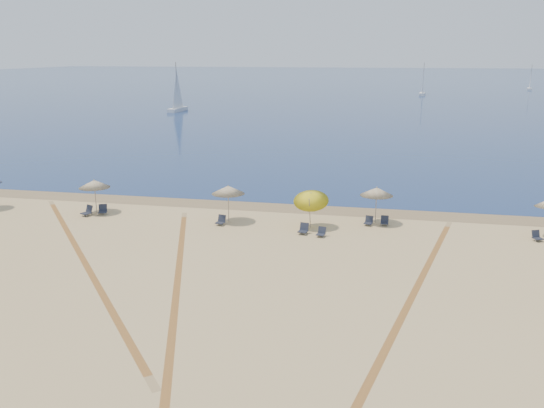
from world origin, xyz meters
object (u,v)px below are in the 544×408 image
at_px(chair_5, 321,232).
at_px(umbrella_2, 228,190).
at_px(sailboat_2, 423,85).
at_px(chair_2, 103,210).
at_px(umbrella_1, 94,184).
at_px(chair_6, 369,221).
at_px(chair_1, 88,211).
at_px(chair_4, 304,229).
at_px(sailboat_1, 530,82).
at_px(umbrella_3, 311,197).
at_px(umbrella_4, 377,192).
at_px(chair_7, 385,221).
at_px(chair_3, 221,221).
at_px(sailboat_0, 177,97).
at_px(chair_8, 537,236).

bearing_deg(chair_5, umbrella_2, 175.54).
bearing_deg(sailboat_2, chair_2, -96.77).
bearing_deg(umbrella_1, chair_6, 2.06).
bearing_deg(chair_1, chair_4, 20.81).
xyz_separation_m(chair_5, sailboat_1, (46.65, 156.97, 2.03)).
height_order(umbrella_3, chair_5, umbrella_3).
relative_size(umbrella_4, chair_6, 3.65).
relative_size(chair_1, chair_7, 1.45).
bearing_deg(chair_2, chair_3, -25.01).
xyz_separation_m(umbrella_2, chair_7, (10.56, 1.22, -1.96)).
relative_size(umbrella_3, chair_3, 3.80).
distance_m(umbrella_4, chair_2, 19.48).
xyz_separation_m(chair_4, sailboat_0, (-35.58, 72.49, 2.54)).
relative_size(chair_1, sailboat_1, 0.12).
xyz_separation_m(umbrella_3, chair_3, (-6.02, -0.52, -1.79)).
bearing_deg(chair_8, umbrella_3, 156.40).
xyz_separation_m(chair_5, chair_7, (3.91, 3.28, 0.01)).
distance_m(umbrella_2, chair_2, 9.59).
xyz_separation_m(umbrella_2, sailboat_2, (19.54, 125.60, 0.35)).
distance_m(chair_4, chair_6, 4.86).
bearing_deg(sailboat_1, umbrella_2, -97.89).
relative_size(umbrella_2, sailboat_2, 0.30).
bearing_deg(chair_5, umbrella_1, -175.25).
bearing_deg(chair_2, sailboat_2, 57.22).
height_order(umbrella_1, umbrella_2, umbrella_2).
xyz_separation_m(chair_5, chair_6, (2.86, 3.04, 0.01)).
bearing_deg(chair_5, chair_4, 176.57).
xyz_separation_m(chair_1, chair_8, (30.12, 0.38, -0.05)).
bearing_deg(chair_1, umbrella_4, 31.04).
bearing_deg(umbrella_1, chair_4, -7.33).
xyz_separation_m(chair_1, chair_4, (15.73, -1.10, -0.02)).
distance_m(chair_3, sailboat_0, 77.66).
xyz_separation_m(umbrella_4, chair_2, (-19.32, -1.64, -1.90)).
bearing_deg(chair_7, sailboat_2, 86.68).
relative_size(umbrella_3, sailboat_2, 0.33).
height_order(chair_3, chair_5, chair_3).
relative_size(chair_4, sailboat_2, 0.09).
bearing_deg(chair_1, umbrella_1, 101.85).
bearing_deg(umbrella_4, umbrella_2, -170.89).
distance_m(chair_1, chair_7, 20.91).
bearing_deg(chair_6, chair_5, -121.29).
xyz_separation_m(chair_1, sailboat_1, (63.57, 155.53, 1.97)).
distance_m(chair_6, sailboat_2, 125.04).
distance_m(umbrella_2, chair_3, 2.16).
relative_size(umbrella_2, chair_6, 3.68).
height_order(umbrella_4, sailboat_1, sailboat_1).
height_order(chair_8, sailboat_1, sailboat_1).
xyz_separation_m(umbrella_3, chair_1, (-16.00, -0.25, -1.76)).
xyz_separation_m(sailboat_0, sailboat_2, (49.66, 54.82, -0.26)).
relative_size(chair_3, sailboat_2, 0.09).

